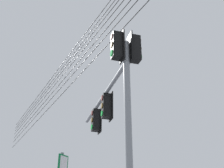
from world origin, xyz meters
The scene contains 2 objects.
signal_mast_assembly centered at (-0.38, -0.42, 5.22)m, with size 5.06×3.55×7.24m.
overhead_wire_span centered at (-0.48, -0.86, 8.60)m, with size 23.30×23.41×1.99m.
Camera 1 is at (7.58, 1.81, 1.82)m, focal length 44.74 mm.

